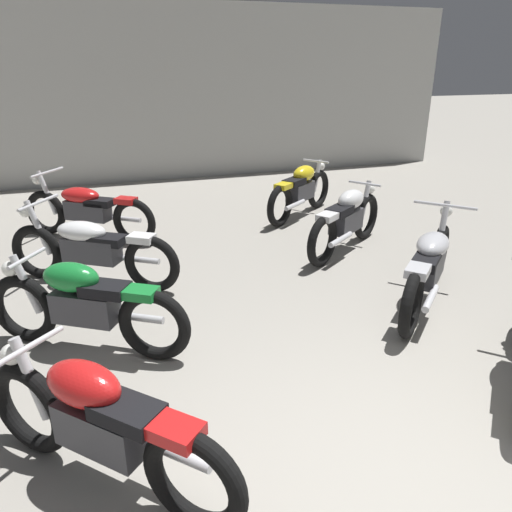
# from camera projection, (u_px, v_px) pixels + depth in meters

# --- Properties ---
(back_wall) EXTENTS (13.41, 0.24, 3.60)m
(back_wall) POSITION_uv_depth(u_px,v_px,m) (161.00, 94.00, 10.29)
(back_wall) COLOR #B2B2AD
(back_wall) RESTS_ON ground
(motorcycle_left_row_0) EXTENTS (1.46, 1.48, 0.88)m
(motorcycle_left_row_0) POSITION_uv_depth(u_px,v_px,m) (101.00, 424.00, 2.90)
(motorcycle_left_row_0) COLOR black
(motorcycle_left_row_0) RESTS_ON ground
(motorcycle_left_row_1) EXTENTS (1.73, 1.13, 0.88)m
(motorcycle_left_row_1) POSITION_uv_depth(u_px,v_px,m) (84.00, 304.00, 4.31)
(motorcycle_left_row_1) COLOR black
(motorcycle_left_row_1) RESTS_ON ground
(motorcycle_left_row_2) EXTENTS (1.88, 1.27, 0.97)m
(motorcycle_left_row_2) POSITION_uv_depth(u_px,v_px,m) (90.00, 248.00, 5.62)
(motorcycle_left_row_2) COLOR black
(motorcycle_left_row_2) RESTS_ON ground
(motorcycle_left_row_3) EXTENTS (1.83, 1.35, 0.97)m
(motorcycle_left_row_3) POSITION_uv_depth(u_px,v_px,m) (87.00, 209.00, 7.09)
(motorcycle_left_row_3) COLOR black
(motorcycle_left_row_3) RESTS_ON ground
(motorcycle_right_row_1) EXTENTS (1.66, 1.56, 0.97)m
(motorcycle_right_row_1) POSITION_uv_depth(u_px,v_px,m) (429.00, 265.00, 5.16)
(motorcycle_right_row_1) COLOR black
(motorcycle_right_row_1) RESTS_ON ground
(motorcycle_right_row_2) EXTENTS (1.67, 1.23, 0.88)m
(motorcycle_right_row_2) POSITION_uv_depth(u_px,v_px,m) (347.00, 219.00, 6.62)
(motorcycle_right_row_2) COLOR black
(motorcycle_right_row_2) RESTS_ON ground
(motorcycle_right_row_3) EXTENTS (1.63, 1.29, 0.88)m
(motorcycle_right_row_3) POSITION_uv_depth(u_px,v_px,m) (301.00, 190.00, 8.12)
(motorcycle_right_row_3) COLOR black
(motorcycle_right_row_3) RESTS_ON ground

